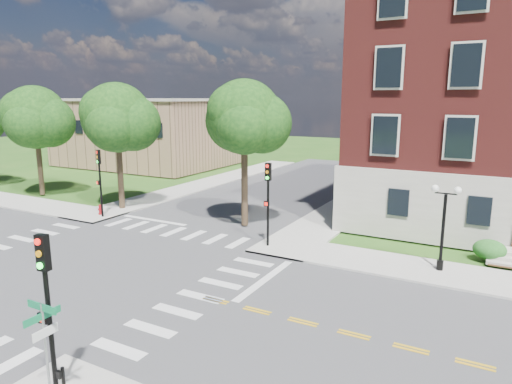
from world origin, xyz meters
The scene contains 17 objects.
ground centered at (0.00, 0.00, 0.00)m, with size 160.00×160.00×0.00m, color #265417.
road_ew centered at (0.00, 0.00, 0.01)m, with size 90.00×12.00×0.01m, color #3D3D3F.
road_ns centered at (0.00, 0.00, 0.01)m, with size 12.00×90.00×0.01m, color #3D3D3F.
sidewalk_ne centered at (15.38, 15.38, 0.06)m, with size 34.00×34.00×0.12m.
sidewalk_nw centered at (-15.38, 15.38, 0.06)m, with size 34.00×34.00×0.12m.
crosswalk_east centered at (7.20, 0.00, 0.00)m, with size 2.20×10.20×0.02m, color silver, non-canonical shape.
stop_bar_east centered at (8.80, 3.00, 0.00)m, with size 0.40×5.50×0.00m, color silver.
secondary_building centered at (-22.00, 30.00, 4.28)m, with size 20.40×15.40×8.30m.
tree_b centered at (-17.14, 10.48, 6.82)m, with size 5.35×5.35×9.40m.
tree_c centered at (-7.37, 10.17, 6.99)m, with size 5.19×5.19×9.49m.
tree_d centered at (3.39, 10.49, 7.22)m, with size 4.81×4.81×9.54m.
traffic_signal_se centered at (7.65, -7.62, 3.19)m, with size 0.35×0.40×4.80m.
traffic_signal_ne centered at (6.73, 7.34, 3.19)m, with size 0.32×0.35×4.80m.
traffic_signal_nw centered at (-6.67, 7.51, 3.19)m, with size 0.38×0.46×4.80m.
twin_lamp_west centered at (15.92, 8.03, 2.52)m, with size 1.36×0.36×4.23m.
street_sign_pole centered at (8.00, -8.04, 2.31)m, with size 1.10×1.10×3.10m.
fire_hydrant centered at (-7.26, 7.91, 0.46)m, with size 0.35×0.35×0.75m.
Camera 1 is at (18.12, -15.02, 8.43)m, focal length 32.00 mm.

